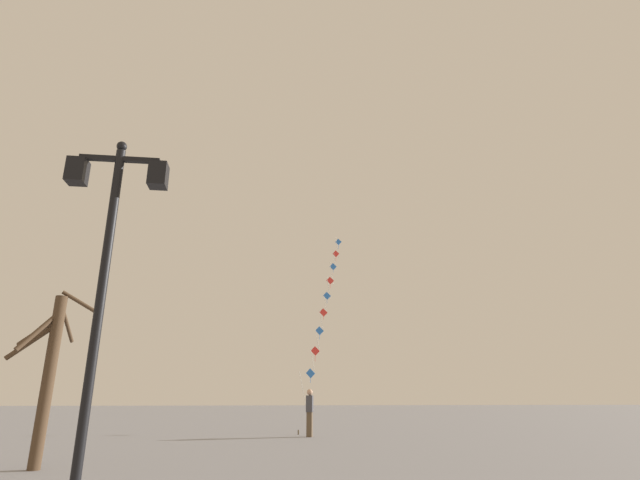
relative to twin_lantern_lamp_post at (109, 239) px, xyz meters
The scene contains 5 objects.
ground_plane 14.15m from the twin_lantern_lamp_post, 76.33° to the left, with size 160.00×160.00×0.00m, color gray.
twin_lantern_lamp_post is the anchor object (origin of this frame).
kite_train 19.38m from the twin_lantern_lamp_post, 72.68° to the left, with size 3.39×9.20×11.23m.
kite_flyer 13.25m from the twin_lantern_lamp_post, 70.56° to the left, with size 0.32×0.63×1.71m.
bare_tree 4.90m from the twin_lantern_lamp_post, 117.93° to the left, with size 1.88×1.55×3.69m.
Camera 1 is at (-0.90, -0.66, 1.39)m, focal length 27.50 mm.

